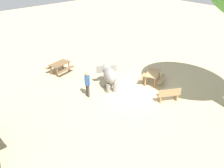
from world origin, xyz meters
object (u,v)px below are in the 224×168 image
object	(u,v)px
elephant	(109,75)
picnic_table_near	(60,66)
person_handler	(87,83)
feed_bucket	(108,78)
picnic_table_far	(153,75)
wooden_bench	(169,95)

from	to	relation	value
elephant	picnic_table_near	xyz separation A→B (m)	(4.10, 1.17, -0.33)
person_handler	picnic_table_near	world-z (taller)	person_handler
elephant	feed_bucket	distance (m)	1.33
elephant	picnic_table_far	size ratio (longest dim) A/B	1.01
wooden_bench	picnic_table_near	size ratio (longest dim) A/B	0.79
elephant	feed_bucket	world-z (taller)	elephant
elephant	person_handler	bearing A→B (deg)	116.92
picnic_table_near	feed_bucket	xyz separation A→B (m)	(-3.25, -1.86, -0.43)
elephant	wooden_bench	xyz separation A→B (m)	(-3.69, -1.46, -0.44)
wooden_bench	picnic_table_far	distance (m)	2.50
wooden_bench	feed_bucket	xyz separation A→B (m)	(4.55, 0.78, -0.31)
wooden_bench	elephant	bearing A→B (deg)	140.18
elephant	wooden_bench	size ratio (longest dim) A/B	1.41
elephant	person_handler	size ratio (longest dim) A/B	1.24
elephant	person_handler	xyz separation A→B (m)	(0.01, 1.75, 0.04)
picnic_table_far	feed_bucket	xyz separation A→B (m)	(2.33, 1.92, -0.43)
person_handler	elephant	bearing A→B (deg)	6.59
feed_bucket	person_handler	bearing A→B (deg)	109.27
wooden_bench	picnic_table_near	world-z (taller)	wooden_bench
person_handler	wooden_bench	bearing A→B (deg)	-42.23
feed_bucket	elephant	bearing A→B (deg)	141.28
person_handler	picnic_table_near	distance (m)	4.15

